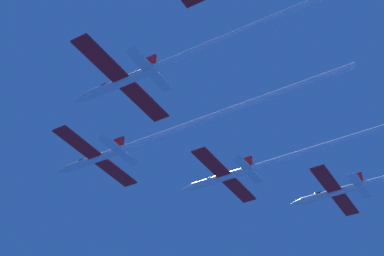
{
  "coord_description": "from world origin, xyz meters",
  "views": [
    {
      "loc": [
        -51.76,
        -46.14,
        -44.79
      ],
      "look_at": [
        -0.0,
        -15.64,
        0.29
      ],
      "focal_mm": 54.53,
      "sensor_mm": 36.0,
      "label": 1
    }
  ],
  "objects": [
    {
      "name": "jet_right_wing",
      "position": [
        13.33,
        -22.4,
        0.81
      ],
      "size": [
        16.25,
        39.56,
        2.69
      ],
      "color": "white"
    },
    {
      "name": "jet_left_wing",
      "position": [
        -12.27,
        -24.36,
        -0.13
      ],
      "size": [
        16.25,
        43.72,
        2.69
      ],
      "color": "white"
    },
    {
      "name": "jet_lead",
      "position": [
        -0.39,
        -11.63,
        0.55
      ],
      "size": [
        16.25,
        44.65,
        2.69
      ],
      "color": "white"
    }
  ]
}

